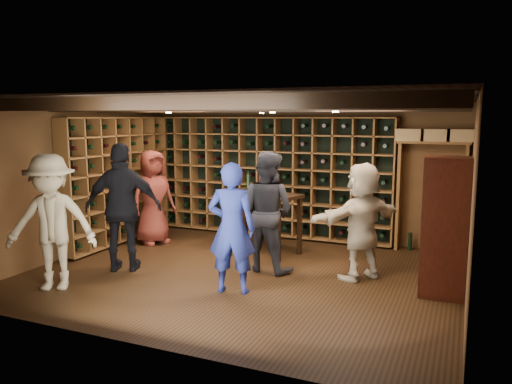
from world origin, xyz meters
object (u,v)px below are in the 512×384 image
at_px(guest_beige, 362,221).
at_px(guest_woman_black, 123,208).
at_px(man_grey_suit, 267,212).
at_px(tasting_table, 260,200).
at_px(man_blue_shirt, 232,228).
at_px(guest_red_floral, 153,197).
at_px(guest_khaki, 51,222).
at_px(display_cabinet, 445,230).

bearing_deg(guest_beige, guest_woman_black, -35.72).
height_order(man_grey_suit, tasting_table, man_grey_suit).
relative_size(man_blue_shirt, tasting_table, 1.15).
bearing_deg(guest_red_floral, guest_woman_black, -135.79).
distance_m(man_blue_shirt, guest_woman_black, 1.89).
height_order(guest_red_floral, guest_khaki, guest_khaki).
bearing_deg(man_grey_suit, tasting_table, -52.06).
xyz_separation_m(guest_woman_black, tasting_table, (1.45, 1.77, -0.07)).
distance_m(guest_woman_black, guest_beige, 3.45).
bearing_deg(guest_red_floral, guest_khaki, -151.11).
bearing_deg(guest_woman_black, display_cabinet, 165.52).
bearing_deg(display_cabinet, guest_khaki, -159.76).
bearing_deg(guest_khaki, guest_woman_black, 43.98).
height_order(display_cabinet, guest_khaki, guest_khaki).
xyz_separation_m(display_cabinet, guest_khaki, (-4.75, -1.75, 0.04)).
xyz_separation_m(guest_red_floral, guest_woman_black, (0.53, -1.52, 0.10)).
bearing_deg(display_cabinet, tasting_table, 160.48).
bearing_deg(man_blue_shirt, display_cabinet, -172.89).
bearing_deg(tasting_table, guest_beige, -3.87).
bearing_deg(display_cabinet, man_blue_shirt, -159.45).
xyz_separation_m(man_blue_shirt, guest_beige, (1.43, 1.22, -0.03)).
xyz_separation_m(man_blue_shirt, guest_red_floral, (-2.40, 1.74, -0.01)).
bearing_deg(man_blue_shirt, guest_woman_black, -20.11).
xyz_separation_m(man_grey_suit, guest_woman_black, (-1.94, -0.84, 0.06)).
height_order(guest_khaki, guest_beige, guest_khaki).
bearing_deg(guest_woman_black, man_blue_shirt, 149.45).
distance_m(guest_red_floral, guest_beige, 3.86).
bearing_deg(man_blue_shirt, guest_red_floral, -49.34).
height_order(guest_woman_black, tasting_table, guest_woman_black).
bearing_deg(guest_red_floral, display_cabinet, -74.00).
xyz_separation_m(man_grey_suit, guest_beige, (1.37, 0.16, -0.06)).
bearing_deg(guest_woman_black, tasting_table, -153.07).
bearing_deg(guest_red_floral, man_grey_suit, -80.30).
bearing_deg(guest_beige, guest_red_floral, -60.26).
xyz_separation_m(man_grey_suit, guest_khaki, (-2.29, -1.86, 0.01)).
relative_size(display_cabinet, guest_woman_black, 0.92).
bearing_deg(man_grey_suit, guest_beige, -163.06).
xyz_separation_m(guest_red_floral, guest_khaki, (0.17, -2.54, 0.05)).
height_order(man_blue_shirt, guest_woman_black, guest_woman_black).
xyz_separation_m(display_cabinet, guest_woman_black, (-4.40, -0.73, 0.09)).
xyz_separation_m(man_blue_shirt, man_grey_suit, (0.06, 1.06, 0.04)).
distance_m(man_blue_shirt, guest_khaki, 2.37).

